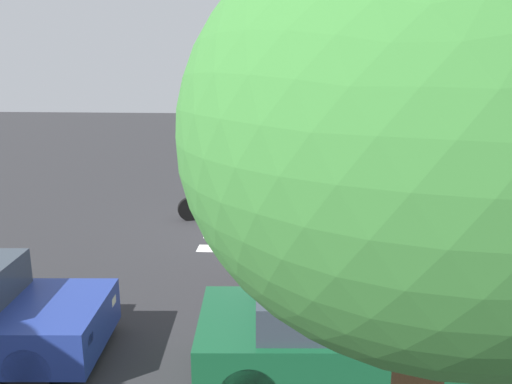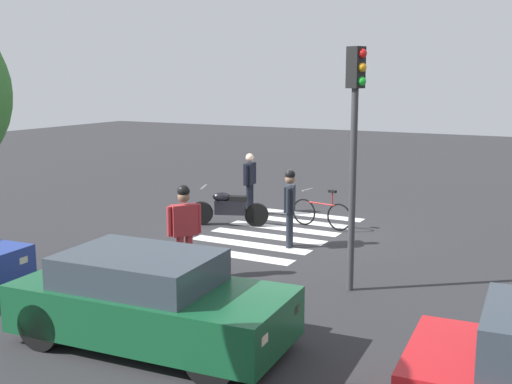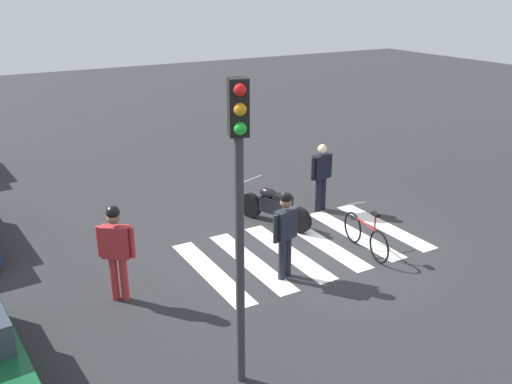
% 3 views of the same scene
% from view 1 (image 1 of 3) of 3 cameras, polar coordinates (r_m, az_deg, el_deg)
% --- Properties ---
extents(ground_plane, '(60.00, 60.00, 0.00)m').
position_cam_1_polar(ground_plane, '(13.44, 1.50, -3.12)').
color(ground_plane, '#2B2B2D').
extents(police_motorcycle, '(1.98, 0.94, 1.02)m').
position_cam_1_polar(police_motorcycle, '(13.52, -4.36, -1.07)').
color(police_motorcycle, black).
rests_on(police_motorcycle, ground_plane).
extents(leaning_bicycle, '(1.72, 0.46, 1.00)m').
position_cam_1_polar(leaning_bicycle, '(14.26, 4.96, -0.57)').
color(leaning_bicycle, black).
rests_on(leaning_bicycle, ground_plane).
extents(officer_on_foot, '(0.34, 0.64, 1.78)m').
position_cam_1_polar(officer_on_foot, '(12.09, 5.48, -0.09)').
color(officer_on_foot, '#1E232D').
rests_on(officer_on_foot, ground_plane).
extents(officer_by_motorcycle, '(0.27, 0.68, 1.71)m').
position_cam_1_polar(officer_by_motorcycle, '(14.85, -4.29, 2.41)').
color(officer_by_motorcycle, black).
rests_on(officer_by_motorcycle, ground_plane).
extents(pedestrian_bystander, '(0.45, 0.57, 1.81)m').
position_cam_1_polar(pedestrian_bystander, '(9.21, 0.86, -4.36)').
color(pedestrian_bystander, '#B22D33').
rests_on(pedestrian_bystander, ground_plane).
extents(crosswalk_stripes, '(2.97, 4.95, 0.01)m').
position_cam_1_polar(crosswalk_stripes, '(13.43, 1.50, -3.11)').
color(crosswalk_stripes, silver).
rests_on(crosswalk_stripes, ground_plane).
extents(car_green_compact, '(4.08, 2.02, 1.33)m').
position_cam_1_polar(car_green_compact, '(6.85, 10.70, -15.09)').
color(car_green_compact, black).
rests_on(car_green_compact, ground_plane).
extents(traffic_light_pole, '(0.36, 0.31, 4.30)m').
position_cam_1_polar(traffic_light_pole, '(9.93, 19.10, 7.05)').
color(traffic_light_pole, '#38383D').
rests_on(traffic_light_pole, ground_plane).
extents(street_tree_mid, '(2.34, 2.34, 4.64)m').
position_cam_1_polar(street_tree_mid, '(2.45, 19.59, 5.20)').
color(street_tree_mid, brown).
rests_on(street_tree_mid, ground_plane).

